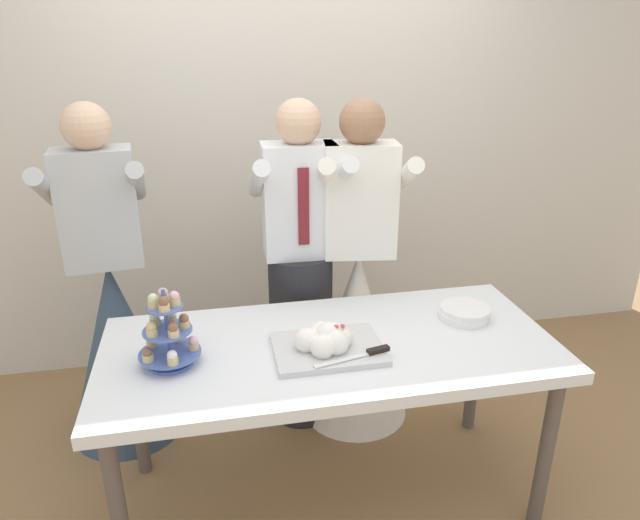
{
  "coord_description": "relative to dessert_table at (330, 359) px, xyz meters",
  "views": [
    {
      "loc": [
        -0.43,
        -1.92,
        1.93
      ],
      "look_at": [
        -0.01,
        0.15,
        1.07
      ],
      "focal_mm": 31.85,
      "sensor_mm": 36.0,
      "label": 1
    }
  ],
  "objects": [
    {
      "name": "ground_plane",
      "position": [
        0.0,
        0.0,
        -0.7
      ],
      "size": [
        8.0,
        8.0,
        0.0
      ],
      "primitive_type": "plane",
      "color": "olive"
    },
    {
      "name": "person_bride",
      "position": [
        0.27,
        0.58,
        -0.12
      ],
      "size": [
        0.56,
        0.56,
        1.66
      ],
      "color": "white",
      "rests_on": "ground_plane"
    },
    {
      "name": "dessert_table",
      "position": [
        0.0,
        0.0,
        0.0
      ],
      "size": [
        1.8,
        0.8,
        0.78
      ],
      "color": "silver",
      "rests_on": "ground_plane"
    },
    {
      "name": "plate_stack",
      "position": [
        0.61,
        0.09,
        0.1
      ],
      "size": [
        0.22,
        0.21,
        0.05
      ],
      "color": "white",
      "rests_on": "dessert_table"
    },
    {
      "name": "main_cake_tray",
      "position": [
        -0.03,
        -0.06,
        0.12
      ],
      "size": [
        0.43,
        0.31,
        0.12
      ],
      "color": "silver",
      "rests_on": "dessert_table"
    },
    {
      "name": "cupcake_stand",
      "position": [
        -0.62,
        -0.02,
        0.2
      ],
      "size": [
        0.23,
        0.23,
        0.31
      ],
      "color": "#4C66B2",
      "rests_on": "dessert_table"
    },
    {
      "name": "rear_wall",
      "position": [
        0.0,
        1.37,
        0.75
      ],
      "size": [
        5.2,
        0.1,
        2.9
      ],
      "primitive_type": "cube",
      "color": "beige",
      "rests_on": "ground_plane"
    },
    {
      "name": "person_guest",
      "position": [
        -0.92,
        0.68,
        -0.12
      ],
      "size": [
        0.56,
        0.56,
        1.66
      ],
      "color": "#334760",
      "rests_on": "ground_plane"
    },
    {
      "name": "person_groom",
      "position": [
        -0.01,
        0.62,
        0.05
      ],
      "size": [
        0.47,
        0.49,
        1.66
      ],
      "color": "#232328",
      "rests_on": "ground_plane"
    }
  ]
}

